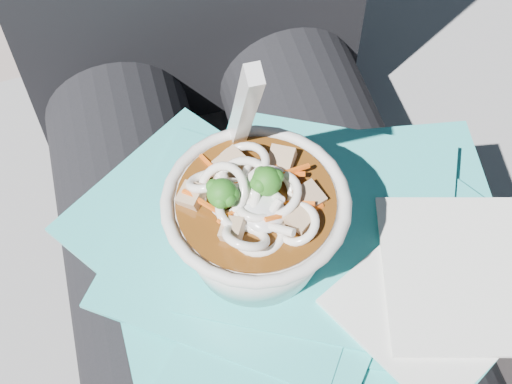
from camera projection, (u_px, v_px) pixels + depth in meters
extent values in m
cube|color=slate|center=(231.00, 291.00, 0.97)|extent=(1.04, 0.59, 0.47)
cylinder|color=black|center=(159.00, 311.00, 0.62)|extent=(0.15, 0.48, 0.15)
cylinder|color=black|center=(358.00, 263.00, 0.64)|extent=(0.15, 0.48, 0.15)
cube|color=#2BB6B6|center=(226.00, 251.00, 0.56)|extent=(0.17, 0.16, 0.00)
cube|color=#2BB6B6|center=(377.00, 214.00, 0.58)|extent=(0.22, 0.20, 0.00)
cube|color=#2BB6B6|center=(331.00, 311.00, 0.53)|extent=(0.18, 0.18, 0.00)
cube|color=#2BB6B6|center=(220.00, 327.00, 0.52)|extent=(0.14, 0.11, 0.00)
cube|color=#2BB6B6|center=(392.00, 290.00, 0.54)|extent=(0.16, 0.16, 0.00)
cube|color=#2BB6B6|center=(437.00, 260.00, 0.55)|extent=(0.20, 0.21, 0.00)
cube|color=#2BB6B6|center=(175.00, 208.00, 0.58)|extent=(0.21, 0.20, 0.00)
cube|color=#2BB6B6|center=(267.00, 365.00, 0.50)|extent=(0.19, 0.19, 0.00)
cube|color=#2BB6B6|center=(244.00, 247.00, 0.55)|extent=(0.26, 0.26, 0.00)
cube|color=#2BB6B6|center=(325.00, 224.00, 0.56)|extent=(0.26, 0.26, 0.00)
cube|color=silver|center=(429.00, 307.00, 0.52)|extent=(0.16, 0.16, 0.00)
cube|color=silver|center=(472.00, 272.00, 0.53)|extent=(0.16, 0.16, 0.00)
torus|color=silver|center=(256.00, 202.00, 0.49)|extent=(0.13, 0.13, 0.01)
cylinder|color=#4D280B|center=(256.00, 204.00, 0.49)|extent=(0.11, 0.11, 0.01)
torus|color=white|center=(245.00, 186.00, 0.49)|extent=(0.06, 0.05, 0.03)
torus|color=white|center=(222.00, 191.00, 0.48)|extent=(0.04, 0.05, 0.04)
torus|color=white|center=(273.00, 195.00, 0.48)|extent=(0.05, 0.05, 0.02)
torus|color=white|center=(207.00, 181.00, 0.48)|extent=(0.04, 0.04, 0.03)
torus|color=white|center=(258.00, 231.00, 0.47)|extent=(0.05, 0.05, 0.01)
torus|color=white|center=(257.00, 197.00, 0.48)|extent=(0.04, 0.04, 0.02)
torus|color=white|center=(296.00, 224.00, 0.47)|extent=(0.04, 0.04, 0.02)
torus|color=white|center=(255.00, 210.00, 0.48)|extent=(0.04, 0.04, 0.02)
torus|color=white|center=(236.00, 212.00, 0.47)|extent=(0.03, 0.03, 0.02)
torus|color=white|center=(254.00, 201.00, 0.49)|extent=(0.04, 0.04, 0.03)
torus|color=white|center=(229.00, 192.00, 0.49)|extent=(0.04, 0.04, 0.02)
torus|color=white|center=(268.00, 185.00, 0.49)|extent=(0.05, 0.06, 0.04)
torus|color=white|center=(246.00, 237.00, 0.46)|extent=(0.04, 0.03, 0.03)
torus|color=white|center=(269.00, 193.00, 0.48)|extent=(0.04, 0.04, 0.03)
torus|color=white|center=(241.00, 167.00, 0.49)|extent=(0.06, 0.06, 0.02)
cylinder|color=white|center=(270.00, 214.00, 0.47)|extent=(0.02, 0.02, 0.02)
cylinder|color=white|center=(253.00, 210.00, 0.47)|extent=(0.02, 0.02, 0.02)
cylinder|color=white|center=(229.00, 194.00, 0.48)|extent=(0.03, 0.01, 0.02)
cylinder|color=white|center=(274.00, 227.00, 0.47)|extent=(0.03, 0.03, 0.02)
cylinder|color=white|center=(271.00, 191.00, 0.48)|extent=(0.01, 0.03, 0.02)
cylinder|color=white|center=(239.00, 183.00, 0.49)|extent=(0.03, 0.01, 0.01)
cylinder|color=white|center=(241.00, 206.00, 0.48)|extent=(0.01, 0.02, 0.02)
cylinder|color=#6BA44F|center=(267.00, 191.00, 0.48)|extent=(0.01, 0.01, 0.01)
sphere|color=#155613|center=(267.00, 181.00, 0.47)|extent=(0.02, 0.02, 0.02)
sphere|color=#155613|center=(276.00, 177.00, 0.47)|extent=(0.01, 0.01, 0.01)
sphere|color=#155613|center=(258.00, 183.00, 0.47)|extent=(0.01, 0.01, 0.01)
sphere|color=#155613|center=(260.00, 185.00, 0.47)|extent=(0.01, 0.01, 0.01)
sphere|color=#155613|center=(261.00, 174.00, 0.48)|extent=(0.01, 0.01, 0.01)
cylinder|color=#6BA44F|center=(223.00, 203.00, 0.48)|extent=(0.01, 0.01, 0.01)
sphere|color=#155613|center=(222.00, 193.00, 0.47)|extent=(0.02, 0.02, 0.02)
sphere|color=#155613|center=(229.00, 199.00, 0.47)|extent=(0.01, 0.01, 0.01)
sphere|color=#155613|center=(232.00, 195.00, 0.47)|extent=(0.01, 0.01, 0.01)
sphere|color=#155613|center=(220.00, 201.00, 0.47)|extent=(0.01, 0.01, 0.01)
sphere|color=#155613|center=(213.00, 186.00, 0.47)|extent=(0.01, 0.01, 0.01)
cube|color=orange|center=(237.00, 210.00, 0.48)|extent=(0.03, 0.02, 0.01)
cube|color=orange|center=(294.00, 213.00, 0.47)|extent=(0.04, 0.01, 0.01)
cube|color=orange|center=(204.00, 203.00, 0.48)|extent=(0.03, 0.03, 0.01)
cube|color=orange|center=(288.00, 172.00, 0.49)|extent=(0.03, 0.01, 0.01)
cube|color=orange|center=(218.00, 178.00, 0.49)|extent=(0.03, 0.02, 0.00)
cube|color=orange|center=(255.00, 177.00, 0.49)|extent=(0.04, 0.01, 0.00)
cube|color=orange|center=(213.00, 168.00, 0.50)|extent=(0.01, 0.03, 0.01)
cube|color=orange|center=(293.00, 203.00, 0.48)|extent=(0.03, 0.01, 0.01)
cube|color=orange|center=(282.00, 174.00, 0.49)|extent=(0.03, 0.01, 0.00)
cube|color=#A17A5B|center=(309.00, 197.00, 0.49)|extent=(0.02, 0.02, 0.01)
cube|color=#A17A5B|center=(281.00, 160.00, 0.50)|extent=(0.03, 0.03, 0.02)
cube|color=#A17A5B|center=(231.00, 164.00, 0.50)|extent=(0.03, 0.03, 0.02)
cube|color=#A17A5B|center=(192.00, 196.00, 0.48)|extent=(0.02, 0.02, 0.02)
cube|color=#A17A5B|center=(232.00, 229.00, 0.47)|extent=(0.02, 0.02, 0.01)
cube|color=#A17A5B|center=(298.00, 219.00, 0.48)|extent=(0.03, 0.03, 0.01)
ellipsoid|color=silver|center=(262.00, 208.00, 0.48)|extent=(0.03, 0.04, 0.01)
cube|color=silver|center=(244.00, 109.00, 0.46)|extent=(0.01, 0.06, 0.12)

